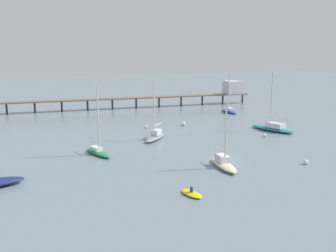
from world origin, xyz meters
TOP-DOWN VIEW (x-y plane):
  - ground_plane at (0.00, 0.00)m, footprint 400.00×400.00m
  - pier at (17.61, 50.80)m, footprint 80.63×13.85m
  - sailboat_teal at (19.62, 12.17)m, footprint 4.80×9.87m
  - sailboat_green at (-15.72, 10.14)m, footprint 3.11×6.82m
  - sailboat_gray at (-4.05, 15.33)m, footprint 6.44×6.16m
  - sailboat_blue at (24.70, 34.10)m, footprint 2.42×6.93m
  - sailboat_cream at (-2.35, -3.26)m, footprint 3.30×7.39m
  - dinghy_yellow at (-11.02, -10.05)m, footprint 1.84×3.29m
  - mooring_buoy_far at (6.33, 24.24)m, footprint 0.87×0.87m
  - mooring_buoy_outer at (14.56, 8.54)m, footprint 0.62×0.62m
  - mooring_buoy_mid at (-1.62, 25.43)m, footprint 0.55×0.55m
  - mooring_buoy_near at (8.52, -7.08)m, footprint 0.67×0.67m

SIDE VIEW (x-z plane):
  - ground_plane at x=0.00m, z-range 0.00..0.00m
  - dinghy_yellow at x=-11.02m, z-range -0.37..0.77m
  - mooring_buoy_mid at x=-1.62m, z-range 0.00..0.55m
  - mooring_buoy_outer at x=14.56m, z-range 0.00..0.62m
  - mooring_buoy_near at x=8.52m, z-range 0.00..0.67m
  - mooring_buoy_far at x=6.33m, z-range 0.00..0.87m
  - sailboat_cream at x=-2.35m, z-range -3.68..4.95m
  - sailboat_blue at x=24.70m, z-range -4.31..5.58m
  - sailboat_green at x=-15.72m, z-range -4.57..5.90m
  - sailboat_teal at x=19.62m, z-range -4.92..6.30m
  - sailboat_gray at x=-4.05m, z-range -4.47..5.92m
  - pier at x=17.61m, z-range 0.35..7.03m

